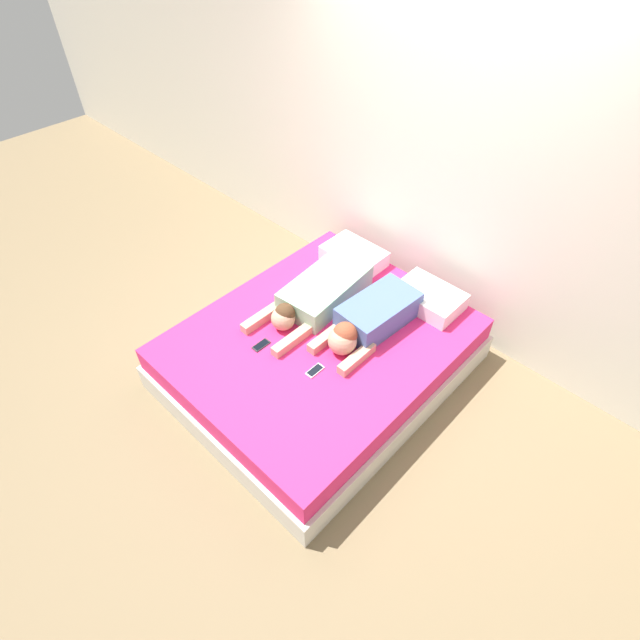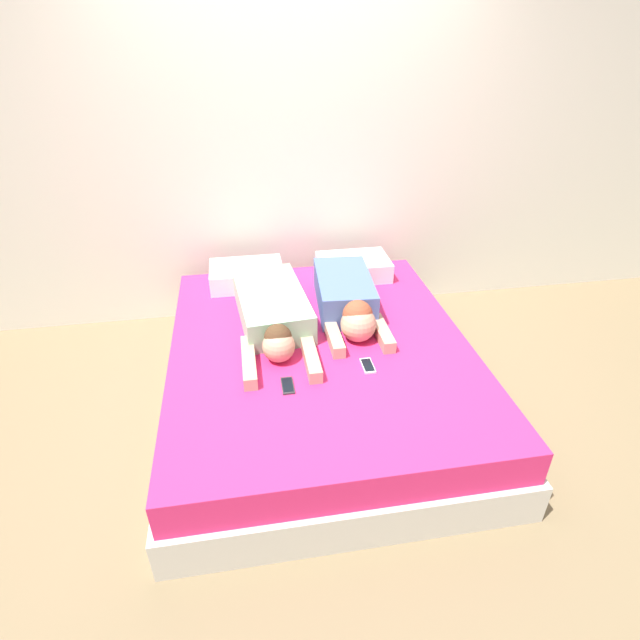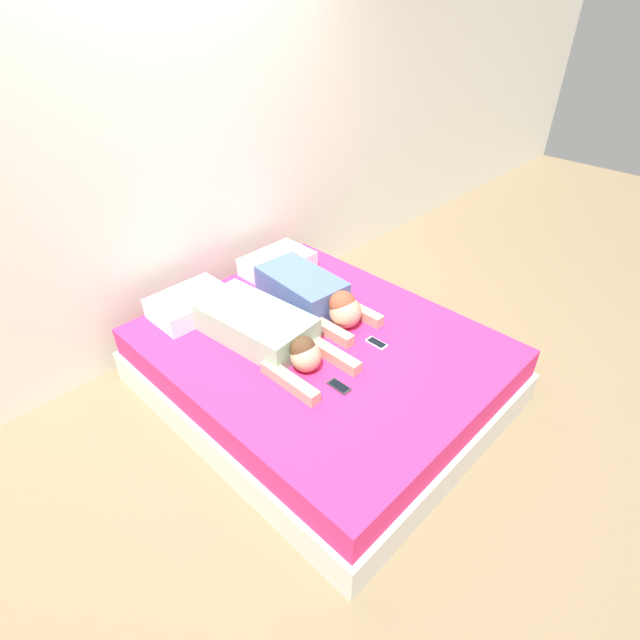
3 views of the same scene
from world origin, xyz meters
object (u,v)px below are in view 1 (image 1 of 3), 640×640
(cell_phone_left, at_px, (261,345))
(person_left, at_px, (317,295))
(pillow_head_right, at_px, (429,298))
(cell_phone_right, at_px, (315,371))
(bed, at_px, (320,354))
(pillow_head_left, at_px, (354,256))
(person_right, at_px, (369,320))

(cell_phone_left, bearing_deg, person_left, 91.76)
(pillow_head_right, relative_size, cell_phone_right, 3.74)
(bed, xyz_separation_m, person_left, (-0.25, 0.23, 0.30))
(pillow_head_right, xyz_separation_m, cell_phone_left, (-0.61, -1.19, -0.06))
(cell_phone_left, bearing_deg, cell_phone_right, 12.27)
(pillow_head_right, xyz_separation_m, cell_phone_right, (-0.17, -1.09, -0.06))
(bed, distance_m, pillow_head_left, 0.94)
(pillow_head_left, xyz_separation_m, cell_phone_left, (0.15, -1.19, -0.06))
(cell_phone_left, xyz_separation_m, cell_phone_right, (0.44, 0.10, 0.00))
(person_left, distance_m, cell_phone_left, 0.61)
(cell_phone_left, relative_size, cell_phone_right, 1.00)
(bed, distance_m, cell_phone_left, 0.49)
(bed, distance_m, person_left, 0.45)
(cell_phone_right, bearing_deg, pillow_head_right, 81.25)
(pillow_head_left, distance_m, person_left, 0.60)
(pillow_head_right, distance_m, cell_phone_right, 1.11)
(bed, relative_size, cell_phone_left, 15.75)
(pillow_head_left, relative_size, cell_phone_right, 3.74)
(person_right, bearing_deg, cell_phone_left, -124.74)
(person_left, height_order, cell_phone_left, person_left)
(pillow_head_right, xyz_separation_m, person_left, (-0.63, -0.59, 0.02))
(pillow_head_left, xyz_separation_m, pillow_head_right, (0.76, 0.00, 0.00))
(bed, xyz_separation_m, cell_phone_right, (0.21, -0.27, 0.22))
(person_right, bearing_deg, cell_phone_right, -90.81)
(person_left, distance_m, cell_phone_right, 0.69)
(pillow_head_left, bearing_deg, cell_phone_right, -61.38)
(bed, relative_size, pillow_head_right, 4.21)
(pillow_head_right, height_order, cell_phone_right, pillow_head_right)
(pillow_head_right, distance_m, person_left, 0.86)
(person_left, relative_size, person_right, 1.22)
(bed, distance_m, person_right, 0.48)
(bed, xyz_separation_m, person_right, (0.22, 0.28, 0.32))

